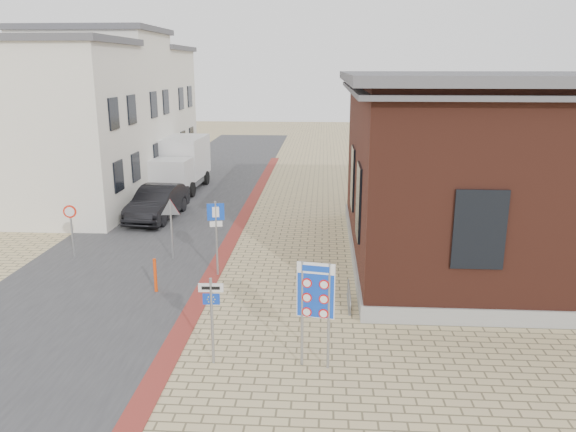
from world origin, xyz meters
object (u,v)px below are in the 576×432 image
(essen_sign, at_px, (212,308))
(bollard, at_px, (155,275))
(sedan, at_px, (158,203))
(box_truck, at_px, (181,164))
(border_sign, at_px, (316,293))
(parking_sign, at_px, (216,225))

(essen_sign, relative_size, bollard, 1.97)
(sedan, height_order, box_truck, box_truck)
(border_sign, relative_size, essen_sign, 1.20)
(sedan, height_order, parking_sign, parking_sign)
(bollard, bearing_deg, parking_sign, 43.47)
(sedan, bearing_deg, essen_sign, -64.10)
(sedan, distance_m, box_truck, 6.53)
(box_truck, height_order, border_sign, box_truck)
(border_sign, distance_m, parking_sign, 6.86)
(border_sign, bearing_deg, sedan, 130.42)
(essen_sign, distance_m, bollard, 5.15)
(sedan, height_order, bollard, sedan)
(border_sign, height_order, bollard, border_sign)
(sedan, bearing_deg, box_truck, 98.67)
(parking_sign, height_order, bollard, parking_sign)
(box_truck, distance_m, border_sign, 21.24)
(sedan, xyz_separation_m, parking_sign, (4.20, -7.23, 1.03))
(box_truck, relative_size, border_sign, 2.18)
(sedan, height_order, border_sign, border_sign)
(sedan, bearing_deg, bollard, -69.89)
(sedan, distance_m, parking_sign, 8.42)
(parking_sign, distance_m, bollard, 2.65)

